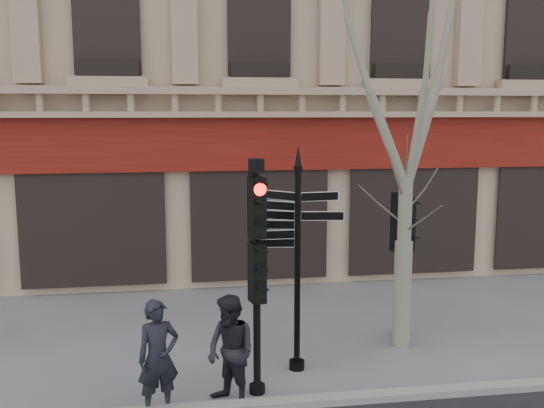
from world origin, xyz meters
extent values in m
plane|color=#5C5C61|center=(0.00, 0.00, 0.00)|extent=(80.00, 80.00, 0.00)
cube|color=gray|center=(0.00, -1.40, 0.06)|extent=(80.00, 0.25, 0.12)
cube|color=#5B1009|center=(0.00, 4.88, 3.60)|extent=(28.00, 0.25, 1.30)
cube|color=tan|center=(0.00, 4.65, 4.57)|extent=(28.00, 0.35, 0.74)
cylinder|color=black|center=(-0.02, -0.09, 1.70)|extent=(0.10, 0.10, 3.40)
cylinder|color=black|center=(-0.02, -0.09, 0.08)|extent=(0.26, 0.26, 0.15)
cone|color=black|center=(-0.02, -0.09, 3.66)|extent=(0.11, 0.11, 0.34)
cylinder|color=black|center=(-0.80, -0.87, 1.69)|extent=(0.12, 0.12, 3.37)
cylinder|color=black|center=(-0.80, -0.87, 0.07)|extent=(0.25, 0.25, 0.13)
cube|color=black|center=(-0.80, -0.87, 1.95)|extent=(0.46, 0.37, 0.92)
cube|color=black|center=(-0.80, -0.87, 2.95)|extent=(0.46, 0.37, 0.92)
sphere|color=#FF0C05|center=(-0.80, -0.87, 3.19)|extent=(0.19, 0.19, 0.19)
cube|color=black|center=(-0.80, -0.87, 3.58)|extent=(0.27, 0.31, 0.19)
cylinder|color=black|center=(2.31, 1.17, 1.38)|extent=(0.13, 0.13, 2.75)
cylinder|color=black|center=(2.31, 1.17, 0.08)|extent=(0.29, 0.29, 0.15)
cube|color=black|center=(2.31, 1.17, 2.23)|extent=(0.55, 0.49, 1.05)
cylinder|color=gray|center=(2.12, 0.64, 1.00)|extent=(0.33, 0.33, 2.00)
cylinder|color=gray|center=(2.12, 0.64, 2.55)|extent=(0.26, 0.26, 1.28)
imported|color=black|center=(-2.29, -1.30, 0.85)|extent=(0.72, 0.59, 1.70)
imported|color=black|center=(-1.23, -1.23, 0.85)|extent=(1.01, 1.04, 1.69)
camera|label=1|loc=(-1.91, -9.75, 4.36)|focal=40.00mm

